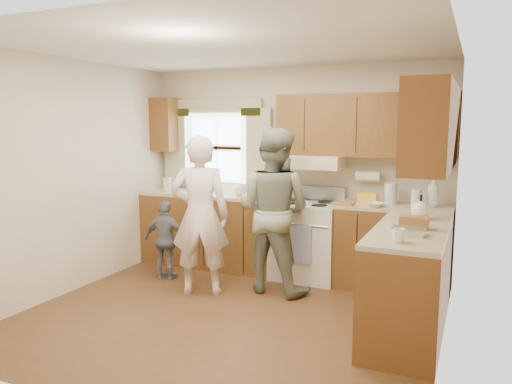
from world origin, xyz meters
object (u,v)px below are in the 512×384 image
at_px(woman_right, 273,211).
at_px(child, 166,240).
at_px(stove, 307,239).
at_px(woman_left, 200,215).

relative_size(woman_right, child, 1.91).
bearing_deg(stove, woman_left, -131.07).
relative_size(woman_left, woman_right, 0.96).
xyz_separation_m(woman_left, child, (-0.63, 0.27, -0.39)).
relative_size(woman_left, child, 1.84).
bearing_deg(woman_left, stove, -152.28).
relative_size(stove, woman_left, 0.63).
xyz_separation_m(stove, woman_left, (-0.87, -1.00, 0.39)).
xyz_separation_m(woman_left, woman_right, (0.67, 0.41, 0.03)).
height_order(stove, woman_left, woman_left).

